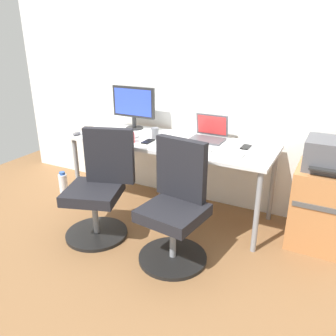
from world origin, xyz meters
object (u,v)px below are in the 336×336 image
(office_chair_left, at_px, (100,190))
(desktop_monitor, at_px, (134,105))
(water_bottle_on_floor, at_px, (64,186))
(printer, at_px, (331,155))
(open_laptop, at_px, (209,134))
(coffee_mug, at_px, (130,137))
(office_chair_right, at_px, (176,208))
(side_cabinet, at_px, (321,207))

(office_chair_left, height_order, desktop_monitor, desktop_monitor)
(office_chair_left, height_order, water_bottle_on_floor, office_chair_left)
(office_chair_left, xyz_separation_m, printer, (1.71, 0.72, 0.37))
(printer, bearing_deg, desktop_monitor, 176.52)
(office_chair_left, xyz_separation_m, desktop_monitor, (-0.17, 0.83, 0.57))
(printer, relative_size, open_laptop, 1.29)
(water_bottle_on_floor, bearing_deg, open_laptop, 18.19)
(printer, xyz_separation_m, water_bottle_on_floor, (-2.49, -0.37, -0.64))
(water_bottle_on_floor, distance_m, desktop_monitor, 1.15)
(water_bottle_on_floor, bearing_deg, printer, 8.39)
(printer, height_order, water_bottle_on_floor, printer)
(water_bottle_on_floor, bearing_deg, coffee_mug, 4.08)
(office_chair_right, bearing_deg, open_laptop, 94.53)
(office_chair_left, height_order, office_chair_right, same)
(office_chair_left, distance_m, printer, 1.89)
(side_cabinet, relative_size, desktop_monitor, 1.40)
(side_cabinet, bearing_deg, open_laptop, 174.31)
(side_cabinet, distance_m, printer, 0.46)
(open_laptop, bearing_deg, side_cabinet, -5.69)
(office_chair_left, relative_size, open_laptop, 3.03)
(office_chair_right, height_order, coffee_mug, office_chair_right)
(office_chair_left, height_order, side_cabinet, office_chair_left)
(printer, distance_m, open_laptop, 1.06)
(printer, xyz_separation_m, open_laptop, (-1.05, 0.11, 0.00))
(desktop_monitor, xyz_separation_m, coffee_mug, (0.23, -0.42, -0.20))
(side_cabinet, relative_size, printer, 1.68)
(water_bottle_on_floor, height_order, open_laptop, open_laptop)
(office_chair_right, bearing_deg, coffee_mug, 148.40)
(side_cabinet, bearing_deg, water_bottle_on_floor, -171.59)
(water_bottle_on_floor, distance_m, coffee_mug, 1.06)
(side_cabinet, xyz_separation_m, desktop_monitor, (-1.88, 0.11, 0.65))
(printer, xyz_separation_m, coffee_mug, (-1.65, -0.31, -0.00))
(office_chair_left, bearing_deg, desktop_monitor, 101.40)
(printer, height_order, desktop_monitor, desktop_monitor)
(open_laptop, bearing_deg, printer, -5.74)
(side_cabinet, relative_size, open_laptop, 2.16)
(open_laptop, xyz_separation_m, coffee_mug, (-0.60, -0.41, -0.01))
(office_chair_right, relative_size, open_laptop, 3.03)
(office_chair_right, relative_size, printer, 2.35)
(office_chair_right, bearing_deg, office_chair_left, -179.78)
(coffee_mug, bearing_deg, side_cabinet, 10.57)
(office_chair_left, relative_size, side_cabinet, 1.40)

